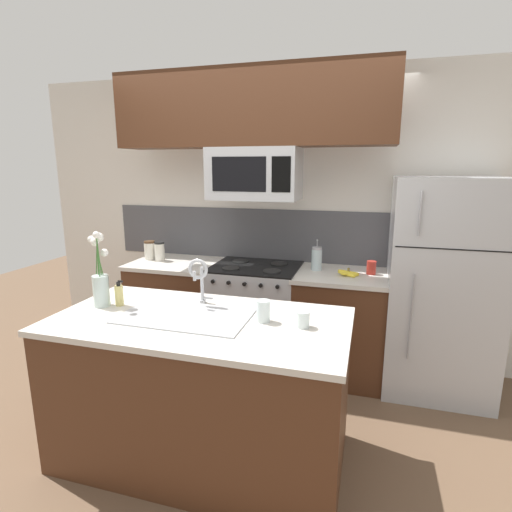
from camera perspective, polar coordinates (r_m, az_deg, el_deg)
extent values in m
plane|color=brown|center=(3.10, -5.05, -22.29)|extent=(10.00, 10.00, 0.00)
cube|color=silver|center=(3.73, 6.01, 5.26)|extent=(5.20, 0.10, 2.60)
cube|color=#4C4C51|center=(3.76, 1.30, 3.07)|extent=(3.05, 0.01, 0.48)
cube|color=#4C2B19|center=(3.92, -11.03, -7.55)|extent=(0.78, 0.62, 0.88)
cube|color=beige|center=(3.79, -11.32, -1.07)|extent=(0.81, 0.65, 0.03)
cube|color=#4C2B19|center=(3.53, 11.78, -9.88)|extent=(0.73, 0.62, 0.88)
cube|color=beige|center=(3.39, 12.13, -2.75)|extent=(0.76, 0.65, 0.03)
cube|color=#B7BABF|center=(3.65, -0.07, -8.59)|extent=(0.76, 0.62, 0.91)
cube|color=black|center=(3.51, -0.07, -1.55)|extent=(0.76, 0.62, 0.01)
cylinder|color=black|center=(3.43, -3.63, -1.71)|extent=(0.15, 0.15, 0.01)
cylinder|color=black|center=(3.33, 2.30, -2.14)|extent=(0.15, 0.15, 0.01)
cylinder|color=black|center=(3.68, -2.21, -0.70)|extent=(0.15, 0.15, 0.01)
cylinder|color=black|center=(3.59, 3.34, -1.07)|extent=(0.15, 0.15, 0.01)
cylinder|color=black|center=(3.31, -6.19, -3.64)|extent=(0.03, 0.02, 0.03)
cylinder|color=black|center=(3.27, -3.96, -3.84)|extent=(0.03, 0.02, 0.03)
cylinder|color=black|center=(3.22, -1.67, -4.04)|extent=(0.03, 0.02, 0.03)
cylinder|color=black|center=(3.19, 0.68, -4.23)|extent=(0.03, 0.02, 0.03)
cylinder|color=black|center=(3.16, 3.08, -4.43)|extent=(0.03, 0.02, 0.03)
cube|color=#B7BABF|center=(3.38, -0.17, 11.65)|extent=(0.74, 0.40, 0.42)
cube|color=black|center=(3.21, -2.50, 11.59)|extent=(0.45, 0.00, 0.27)
cube|color=black|center=(3.12, 3.60, 11.55)|extent=(0.15, 0.00, 0.27)
cube|color=#4C2B19|center=(3.39, -0.76, 20.33)|extent=(2.27, 0.34, 0.60)
cube|color=#B7BABF|center=(3.46, 24.92, -4.06)|extent=(0.81, 0.72, 1.70)
cube|color=black|center=(3.03, 26.57, 0.84)|extent=(0.77, 0.00, 0.01)
cylinder|color=#99999E|center=(2.94, 22.43, 5.62)|extent=(0.01, 0.01, 0.31)
cylinder|color=#99999E|center=(3.11, 21.27, -8.18)|extent=(0.01, 0.01, 0.65)
cylinder|color=silver|center=(3.94, -14.93, 0.69)|extent=(0.10, 0.10, 0.16)
cylinder|color=#4C331E|center=(3.92, -15.00, 1.95)|extent=(0.10, 0.10, 0.02)
cylinder|color=silver|center=(3.86, -13.60, 0.54)|extent=(0.09, 0.09, 0.16)
cylinder|color=black|center=(3.84, -13.66, 1.85)|extent=(0.09, 0.09, 0.02)
ellipsoid|color=yellow|center=(3.31, 12.84, -2.44)|extent=(0.16, 0.13, 0.06)
ellipsoid|color=yellow|center=(3.33, 12.95, -2.38)|extent=(0.18, 0.09, 0.06)
ellipsoid|color=yellow|center=(3.31, 13.03, -2.45)|extent=(0.17, 0.04, 0.05)
ellipsoid|color=yellow|center=(3.32, 13.16, -2.39)|extent=(0.18, 0.08, 0.07)
ellipsoid|color=yellow|center=(3.31, 13.25, -2.46)|extent=(0.16, 0.12, 0.05)
cylinder|color=brown|center=(3.31, 13.08, -1.93)|extent=(0.02, 0.02, 0.03)
cylinder|color=silver|center=(3.44, 8.65, -0.53)|extent=(0.09, 0.09, 0.18)
cylinder|color=#A3A3AA|center=(3.42, 8.71, 1.10)|extent=(0.08, 0.08, 0.02)
cylinder|color=#A3A3AA|center=(3.41, 8.73, 1.68)|extent=(0.01, 0.01, 0.05)
sphere|color=#A3A3AA|center=(3.41, 8.75, 2.22)|extent=(0.02, 0.02, 0.02)
cylinder|color=#B22D23|center=(3.41, 16.15, -1.60)|extent=(0.08, 0.08, 0.11)
cube|color=#4C2B19|center=(2.59, -7.75, -18.59)|extent=(1.70, 0.85, 0.88)
cube|color=beige|center=(2.39, -8.07, -9.19)|extent=(1.73, 0.88, 0.03)
cube|color=#ADAFB5|center=(2.42, -10.11, -8.44)|extent=(0.76, 0.44, 0.01)
cube|color=#ADAFB5|center=(2.52, -13.66, -9.61)|extent=(0.30, 0.33, 0.15)
cube|color=#ADAFB5|center=(2.38, -6.18, -10.72)|extent=(0.30, 0.33, 0.15)
cylinder|color=#B7BABF|center=(2.63, -7.63, -6.41)|extent=(0.04, 0.04, 0.02)
cylinder|color=#B7BABF|center=(2.60, -7.71, -3.91)|extent=(0.02, 0.02, 0.22)
torus|color=#B7BABF|center=(2.52, -8.28, -1.85)|extent=(0.13, 0.02, 0.13)
cylinder|color=#B7BABF|center=(2.48, -8.78, -2.82)|extent=(0.02, 0.02, 0.06)
cube|color=#B7BABF|center=(2.61, -6.94, -5.97)|extent=(0.07, 0.01, 0.01)
cylinder|color=#DBCC75|center=(2.69, -18.96, -5.37)|extent=(0.05, 0.05, 0.13)
cylinder|color=black|center=(2.67, -19.08, -3.79)|extent=(0.02, 0.02, 0.02)
cube|color=black|center=(2.65, -18.82, -3.45)|extent=(0.03, 0.01, 0.01)
cylinder|color=silver|center=(2.29, 1.05, -7.87)|extent=(0.08, 0.08, 0.13)
cylinder|color=silver|center=(2.23, 6.71, -8.98)|extent=(0.08, 0.08, 0.09)
cylinder|color=silver|center=(2.71, -21.24, -4.66)|extent=(0.10, 0.10, 0.20)
cylinder|color=silver|center=(2.73, -21.13, -5.95)|extent=(0.09, 0.09, 0.06)
cylinder|color=#386B2D|center=(2.65, -21.51, -1.43)|extent=(0.03, 0.04, 0.40)
sphere|color=white|center=(2.59, -21.87, 2.81)|extent=(0.04, 0.04, 0.04)
cylinder|color=#386B2D|center=(2.71, -21.82, -1.62)|extent=(0.09, 0.06, 0.35)
sphere|color=white|center=(2.72, -22.46, 2.21)|extent=(0.05, 0.05, 0.05)
cylinder|color=#386B2D|center=(2.70, -21.61, -1.82)|extent=(0.05, 0.04, 0.34)
sphere|color=white|center=(2.69, -22.05, 1.87)|extent=(0.05, 0.05, 0.05)
cylinder|color=#386B2D|center=(2.68, -21.34, -1.51)|extent=(0.01, 0.04, 0.38)
sphere|color=white|center=(2.66, -21.52, 2.53)|extent=(0.06, 0.06, 0.06)
cylinder|color=#386B2D|center=(2.70, -21.01, -2.52)|extent=(0.01, 0.07, 0.27)
sphere|color=white|center=(2.70, -20.86, 0.45)|extent=(0.05, 0.05, 0.05)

